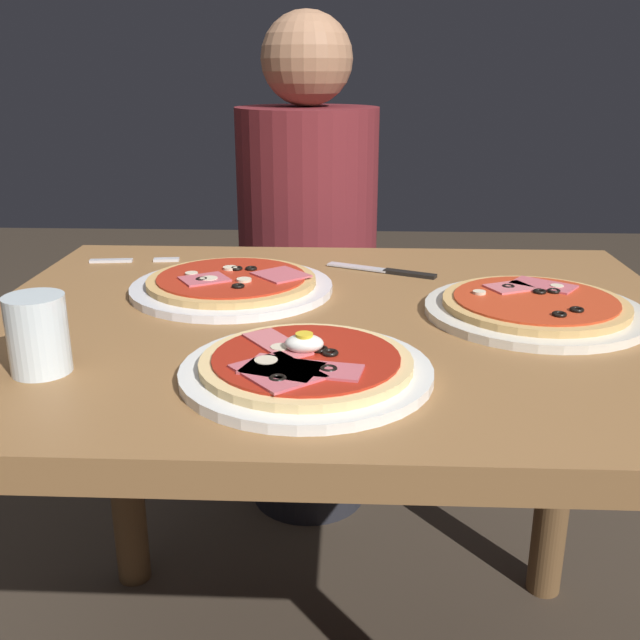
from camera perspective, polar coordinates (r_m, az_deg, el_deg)
dining_table at (r=1.07m, az=1.11°, el=-6.03°), size 1.01×0.82×0.73m
pizza_foreground at (r=0.82m, az=-1.13°, el=-3.68°), size 0.28×0.28×0.05m
pizza_across_left at (r=1.14m, az=-6.86°, el=2.77°), size 0.31×0.31×0.03m
pizza_across_right at (r=1.07m, az=16.36°, el=0.96°), size 0.31×0.31×0.03m
water_glass_near at (r=0.88m, az=-21.06°, el=-1.44°), size 0.07×0.07×0.09m
fork at (r=1.36m, az=-14.76°, el=4.51°), size 0.16×0.03×0.00m
knife at (r=1.25m, az=5.34°, el=3.82°), size 0.19×0.10×0.01m
diner_person at (r=1.75m, az=-0.95°, el=2.37°), size 0.32×0.32×1.18m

